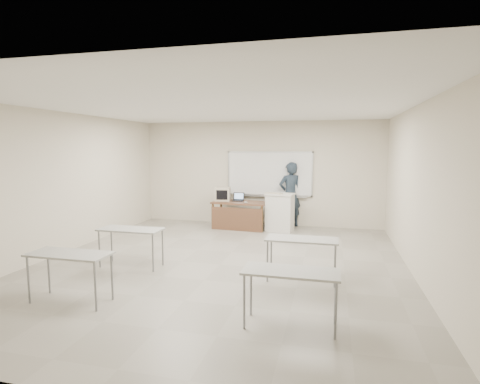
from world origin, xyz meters
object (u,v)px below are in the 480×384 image
(instructor_desk, at_px, (239,209))
(crt_monitor, at_px, (223,194))
(whiteboard, at_px, (269,174))
(podium, at_px, (280,212))
(laptop, at_px, (238,199))
(presenter, at_px, (290,194))
(keyboard, at_px, (274,193))
(mouse, at_px, (246,202))

(instructor_desk, distance_m, crt_monitor, 0.71)
(whiteboard, distance_m, crt_monitor, 1.47)
(podium, relative_size, laptop, 3.36)
(whiteboard, relative_size, podium, 2.42)
(instructor_desk, bearing_deg, podium, 4.68)
(whiteboard, xyz_separation_m, presenter, (0.62, -0.08, -0.56))
(crt_monitor, relative_size, presenter, 0.25)
(laptop, bearing_deg, podium, -13.55)
(whiteboard, height_order, instructor_desk, whiteboard)
(crt_monitor, bearing_deg, keyboard, -21.77)
(whiteboard, height_order, crt_monitor, whiteboard)
(podium, distance_m, keyboard, 0.56)
(podium, height_order, keyboard, keyboard)
(whiteboard, distance_m, presenter, 0.84)
(instructor_desk, height_order, keyboard, keyboard)
(podium, distance_m, crt_monitor, 1.74)
(whiteboard, height_order, podium, whiteboard)
(laptop, distance_m, keyboard, 1.16)
(keyboard, bearing_deg, mouse, -162.22)
(crt_monitor, relative_size, laptop, 1.50)
(podium, xyz_separation_m, presenter, (0.19, 0.69, 0.41))
(podium, relative_size, mouse, 10.03)
(podium, distance_m, mouse, 0.96)
(mouse, relative_size, presenter, 0.06)
(presenter, bearing_deg, mouse, 7.88)
(whiteboard, bearing_deg, crt_monitor, -156.54)
(crt_monitor, xyz_separation_m, mouse, (0.75, -0.33, -0.17))
(instructor_desk, xyz_separation_m, keyboard, (0.97, -0.11, 0.48))
(presenter, bearing_deg, whiteboard, -34.74)
(keyboard, bearing_deg, whiteboard, 126.29)
(whiteboard, relative_size, presenter, 1.35)
(crt_monitor, bearing_deg, mouse, -32.44)
(crt_monitor, height_order, mouse, crt_monitor)
(presenter, bearing_deg, podium, 46.87)
(crt_monitor, height_order, laptop, crt_monitor)
(instructor_desk, relative_size, crt_monitor, 3.31)
(instructor_desk, xyz_separation_m, presenter, (1.32, 0.70, 0.37))
(laptop, height_order, mouse, laptop)
(crt_monitor, bearing_deg, instructor_desk, -32.34)
(crt_monitor, distance_m, mouse, 0.83)
(instructor_desk, xyz_separation_m, mouse, (0.20, -0.09, 0.21))
(laptop, bearing_deg, instructor_desk, -71.20)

